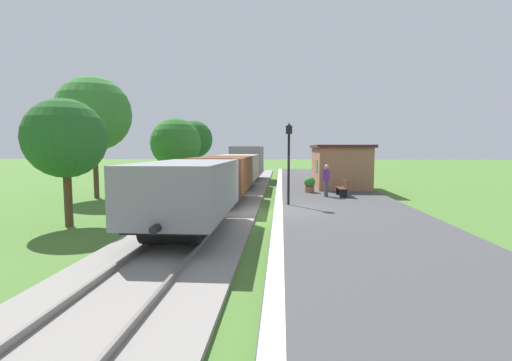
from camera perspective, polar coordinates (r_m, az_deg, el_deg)
name	(u,v)px	position (r m, az deg, el deg)	size (l,w,h in m)	color
ground_plane	(269,215)	(14.86, 2.07, -5.66)	(160.00, 160.00, 0.00)	#47702D
platform_slab	(346,213)	(15.07, 14.38, -5.18)	(6.00, 60.00, 0.25)	#424244
platform_edge_stripe	(278,210)	(14.80, 3.63, -4.71)	(0.36, 60.00, 0.01)	silver
track_ballast	(212,213)	(15.12, -7.10, -5.27)	(3.80, 60.00, 0.12)	gray
rail_near	(229,210)	(14.97, -4.39, -4.85)	(0.07, 60.00, 0.14)	slate
rail_far	(195,210)	(15.25, -9.76, -4.72)	(0.07, 60.00, 0.14)	slate
freight_train	(233,170)	(21.57, -3.67, 1.66)	(2.50, 26.00, 2.72)	gray
station_hut	(339,166)	(24.32, 13.30, 2.33)	(3.50, 5.80, 2.78)	#9E6B4C
bench_near_hut	(343,187)	(19.47, 13.85, -1.09)	(0.42, 1.50, 0.91)	#422819
bench_down_platform	(321,174)	(29.58, 10.49, 1.05)	(0.42, 1.50, 0.91)	#422819
person_waiting	(326,179)	(19.07, 11.29, 0.23)	(0.39, 0.45, 1.71)	#474C66
potted_planter	(310,184)	(20.80, 8.65, -0.61)	(0.64, 0.64, 0.92)	#9E6642
lamp_post_near	(289,148)	(15.96, 5.33, 5.18)	(0.28, 0.28, 3.70)	black
tree_trackside_near	(65,139)	(14.26, -28.44, 5.95)	(2.81, 2.81, 4.56)	#4C3823
tree_trackside_mid	(94,114)	(21.93, -24.77, 9.75)	(4.11, 4.11, 6.79)	#4C3823
tree_trackside_far	(176,143)	(26.33, -12.85, 5.91)	(3.63, 3.63, 5.02)	#4C3823
tree_field_left	(194,139)	(31.90, -10.03, 6.55)	(3.32, 3.32, 5.29)	#4C3823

